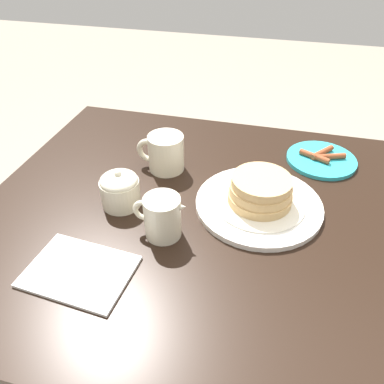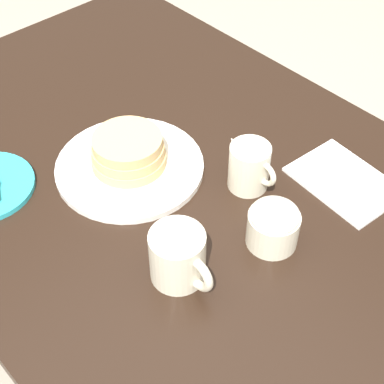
% 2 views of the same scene
% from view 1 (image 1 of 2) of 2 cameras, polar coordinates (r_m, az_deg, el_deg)
% --- Properties ---
extents(dining_table, '(1.13, 0.81, 0.74)m').
position_cam_1_polar(dining_table, '(0.87, 7.79, -10.98)').
color(dining_table, black).
rests_on(dining_table, ground_plane).
extents(pancake_plate, '(0.26, 0.26, 0.07)m').
position_cam_1_polar(pancake_plate, '(0.79, 10.25, -0.80)').
color(pancake_plate, white).
rests_on(pancake_plate, dining_table).
extents(side_plate_bacon, '(0.17, 0.17, 0.02)m').
position_cam_1_polar(side_plate_bacon, '(0.98, 19.10, 4.77)').
color(side_plate_bacon, '#2DADBC').
rests_on(side_plate_bacon, dining_table).
extents(coffee_mug, '(0.11, 0.08, 0.09)m').
position_cam_1_polar(coffee_mug, '(0.88, -4.16, 6.05)').
color(coffee_mug, beige).
rests_on(coffee_mug, dining_table).
extents(creamer_pitcher, '(0.11, 0.07, 0.09)m').
position_cam_1_polar(creamer_pitcher, '(0.70, -4.49, -3.69)').
color(creamer_pitcher, beige).
rests_on(creamer_pitcher, dining_table).
extents(sugar_bowl, '(0.08, 0.08, 0.09)m').
position_cam_1_polar(sugar_bowl, '(0.79, -10.92, 0.45)').
color(sugar_bowl, beige).
rests_on(sugar_bowl, dining_table).
extents(napkin, '(0.19, 0.14, 0.01)m').
position_cam_1_polar(napkin, '(0.69, -16.78, -11.49)').
color(napkin, white).
rests_on(napkin, dining_table).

